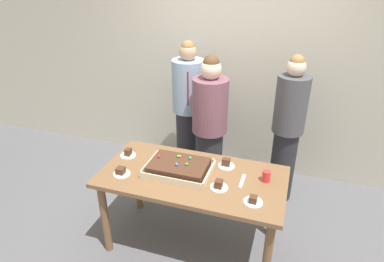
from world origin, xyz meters
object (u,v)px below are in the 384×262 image
at_px(party_table, 192,185).
at_px(plated_slice_far_left, 128,154).
at_px(plated_slice_center_front, 226,164).
at_px(person_green_shirt_behind, 287,130).
at_px(person_striped_tie_right, 209,129).
at_px(plated_slice_far_right, 219,186).
at_px(drink_cup_nearest, 266,176).
at_px(cake_server_utensil, 242,181).
at_px(plated_slice_near_left, 253,201).
at_px(person_serving_front, 188,111).
at_px(plated_slice_near_right, 121,172).
at_px(sheet_cake, 179,167).

xyz_separation_m(party_table, plated_slice_far_left, (-0.69, 0.11, 0.13)).
height_order(party_table, plated_slice_center_front, plated_slice_center_front).
height_order(person_green_shirt_behind, person_striped_tie_right, person_green_shirt_behind).
distance_m(party_table, plated_slice_far_right, 0.32).
bearing_deg(person_green_shirt_behind, plated_slice_far_right, 18.37).
distance_m(drink_cup_nearest, cake_server_utensil, 0.21).
xyz_separation_m(plated_slice_far_right, plated_slice_center_front, (-0.02, 0.34, -0.00)).
height_order(plated_slice_near_left, person_serving_front, person_serving_front).
relative_size(plated_slice_near_left, drink_cup_nearest, 1.50).
relative_size(cake_server_utensil, person_serving_front, 0.12).
distance_m(cake_server_utensil, person_serving_front, 1.37).
bearing_deg(person_serving_front, cake_server_utensil, 23.84).
bearing_deg(plated_slice_far_left, person_green_shirt_behind, 32.61).
bearing_deg(person_serving_front, plated_slice_far_left, -29.64).
distance_m(party_table, plated_slice_near_right, 0.64).
bearing_deg(person_green_shirt_behind, cake_server_utensil, 23.76).
relative_size(cake_server_utensil, person_green_shirt_behind, 0.12).
height_order(plated_slice_near_right, person_serving_front, person_serving_front).
bearing_deg(plated_slice_far_left, cake_server_utensil, -3.71).
relative_size(cake_server_utensil, person_striped_tie_right, 0.12).
bearing_deg(plated_slice_near_right, person_serving_front, 82.17).
relative_size(party_table, person_striped_tie_right, 0.98).
relative_size(plated_slice_center_front, person_striped_tie_right, 0.09).
distance_m(person_serving_front, person_striped_tie_right, 0.45).
bearing_deg(cake_server_utensil, party_table, -174.45).
bearing_deg(person_striped_tie_right, person_green_shirt_behind, 107.51).
xyz_separation_m(sheet_cake, plated_slice_far_right, (0.40, -0.13, -0.02)).
distance_m(plated_slice_near_right, person_serving_front, 1.31).
xyz_separation_m(sheet_cake, plated_slice_near_right, (-0.46, -0.20, -0.02)).
height_order(plated_slice_near_right, drink_cup_nearest, drink_cup_nearest).
distance_m(cake_server_utensil, person_green_shirt_behind, 1.02).
bearing_deg(cake_server_utensil, plated_slice_far_left, 176.29).
relative_size(plated_slice_far_right, drink_cup_nearest, 1.50).
height_order(sheet_cake, drink_cup_nearest, sheet_cake).
height_order(plated_slice_near_right, person_striped_tie_right, person_striped_tie_right).
bearing_deg(plated_slice_near_left, person_serving_front, 126.43).
distance_m(sheet_cake, plated_slice_near_right, 0.50).
xyz_separation_m(party_table, person_striped_tie_right, (-0.08, 0.82, 0.16)).
bearing_deg(plated_slice_far_left, plated_slice_far_right, -13.45).
distance_m(person_serving_front, person_green_shirt_behind, 1.15).
xyz_separation_m(plated_slice_near_right, plated_slice_far_left, (-0.09, 0.30, 0.00)).
bearing_deg(person_striped_tie_right, plated_slice_near_right, -23.29).
bearing_deg(cake_server_utensil, plated_slice_far_right, -137.09).
bearing_deg(drink_cup_nearest, person_striped_tie_right, 134.28).
distance_m(plated_slice_far_left, person_green_shirt_behind, 1.68).
distance_m(party_table, sheet_cake, 0.20).
relative_size(plated_slice_near_right, plated_slice_center_front, 1.00).
xyz_separation_m(sheet_cake, person_serving_front, (-0.28, 1.10, 0.04)).
bearing_deg(person_striped_tie_right, plated_slice_far_right, 23.94).
height_order(party_table, person_serving_front, person_serving_front).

